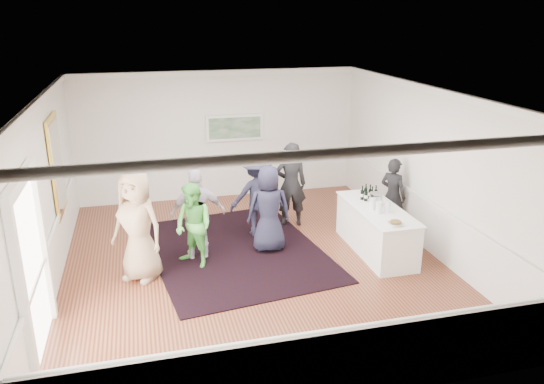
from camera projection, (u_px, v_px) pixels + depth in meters
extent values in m
plane|color=brown|center=(254.00, 262.00, 10.07)|extent=(8.00, 8.00, 0.00)
cube|color=white|center=(252.00, 93.00, 9.04)|extent=(7.00, 8.00, 0.02)
cube|color=white|center=(46.00, 198.00, 8.74)|extent=(0.02, 8.00, 3.20)
cube|color=white|center=(427.00, 169.00, 10.37)|extent=(0.02, 8.00, 3.20)
cube|color=white|center=(219.00, 135.00, 13.23)|extent=(7.00, 0.02, 3.20)
cube|color=white|center=(329.00, 288.00, 5.88)|extent=(7.00, 0.02, 3.20)
cube|color=yellow|center=(57.00, 165.00, 9.88)|extent=(0.04, 1.25, 1.85)
cube|color=white|center=(58.00, 165.00, 9.88)|extent=(0.01, 1.05, 1.65)
cube|color=white|center=(23.00, 301.00, 6.39)|extent=(0.10, 0.14, 2.40)
cube|color=white|center=(44.00, 246.00, 7.89)|extent=(0.10, 0.14, 2.40)
cube|color=white|center=(20.00, 181.00, 6.73)|extent=(0.10, 1.78, 0.16)
cube|color=white|center=(32.00, 271.00, 7.13)|extent=(0.02, 1.50, 2.40)
cube|color=white|center=(235.00, 128.00, 13.22)|extent=(1.44, 0.05, 0.66)
cube|color=#215A24|center=(235.00, 128.00, 13.19)|extent=(1.30, 0.01, 0.52)
cube|color=black|center=(236.00, 250.00, 10.55)|extent=(3.71, 4.56, 0.02)
cube|color=white|center=(376.00, 230.00, 10.41)|extent=(0.80, 2.20, 0.90)
cube|color=white|center=(377.00, 208.00, 10.27)|extent=(0.86, 2.26, 0.02)
imported|color=black|center=(393.00, 196.00, 11.25)|extent=(0.65, 0.71, 1.64)
imported|color=#A18365|center=(138.00, 226.00, 9.17)|extent=(1.16, 1.08, 1.99)
imported|color=#58C44E|center=(194.00, 226.00, 9.72)|extent=(0.95, 0.98, 1.59)
imported|color=#BDB0C4|center=(198.00, 214.00, 10.02)|extent=(1.05, 0.45, 1.78)
imported|color=#1E1E33|center=(257.00, 195.00, 11.07)|extent=(1.15, 0.66, 1.77)
imported|color=black|center=(291.00, 184.00, 11.57)|extent=(0.74, 0.54, 1.89)
imported|color=#1E1E33|center=(269.00, 209.00, 10.35)|extent=(0.90, 0.63, 1.73)
cylinder|color=#79AA3C|center=(379.00, 207.00, 9.96)|extent=(0.12, 0.12, 0.24)
cylinder|color=#EC455B|center=(387.00, 206.00, 10.00)|extent=(0.12, 0.12, 0.24)
cylinder|color=#70B13F|center=(372.00, 203.00, 10.16)|extent=(0.12, 0.12, 0.24)
cylinder|color=silver|center=(376.00, 200.00, 10.37)|extent=(0.26, 0.26, 0.25)
imported|color=white|center=(396.00, 223.00, 9.42)|extent=(0.27, 0.27, 0.07)
cylinder|color=olive|center=(396.00, 222.00, 9.41)|extent=(0.19, 0.19, 0.04)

